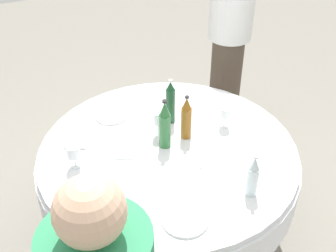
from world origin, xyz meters
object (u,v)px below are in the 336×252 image
Objects in this scene: dining_table at (168,166)px; bottle_amber_south at (186,118)px; wine_glass_left at (74,153)px; bottle_clear_west at (253,177)px; plate_outer at (112,115)px; wine_glass_right at (158,119)px; plate_far at (185,219)px; bottle_dark_green_north at (170,103)px; wine_glass_north at (225,113)px; person_south at (229,43)px; bottle_green_front at (165,125)px.

bottle_amber_south is at bearing 22.33° from dining_table.
wine_glass_left is (-0.69, 0.01, -0.04)m from bottle_amber_south.
bottle_clear_west reaches higher than plate_outer.
wine_glass_right reaches higher than plate_far.
wine_glass_left is (-0.67, -0.18, -0.05)m from bottle_dark_green_north.
wine_glass_north is 0.43m from wine_glass_right.
wine_glass_north is 0.74m from plate_outer.
wine_glass_left is at bearing -104.67° from person_south.
plate_outer reaches higher than dining_table.
dining_table is 6.15× the size of bottle_clear_west.
wine_glass_north is 0.83× the size of wine_glass_right.
bottle_dark_green_north is (0.13, 0.21, -0.00)m from bottle_green_front.
person_south reaches higher than plate_outer.
bottle_green_front reaches higher than bottle_dark_green_north.
bottle_clear_west is (0.25, -0.55, -0.03)m from bottle_green_front.
bottle_clear_west is at bearing 4.22° from plate_far.
plate_outer is at bearing 93.06° from plate_far.
bottle_amber_south is 0.69m from plate_far.
person_south reaches higher than bottle_amber_south.
wine_glass_right is at bearing 168.36° from wine_glass_north.
dining_table is 5.34× the size of bottle_amber_south.
bottle_green_front is 0.61m from plate_far.
bottle_clear_west is 0.71m from wine_glass_right.
bottle_green_front is 0.12m from wine_glass_right.
wine_glass_north is at bearing 46.90° from plate_far.
dining_table is 1.30m from person_south.
bottle_green_front is at bearing -121.58° from bottle_dark_green_north.
bottle_amber_south is 2.12× the size of wine_glass_north.
bottle_green_front is at bearing 114.49° from bottle_clear_west.
person_south is (0.92, 0.87, 0.27)m from dining_table.
bottle_green_front is 1.26× the size of bottle_clear_west.
dining_table is at bearing -117.04° from bottle_dark_green_north.
bottle_dark_green_north reaches higher than bottle_clear_west.
bottle_dark_green_north is at bearing 98.88° from bottle_clear_west.
wine_glass_north is (0.29, -0.19, -0.04)m from bottle_dark_green_north.
wine_glass_right is at bearing -95.32° from person_south.
plate_outer is at bearing 114.01° from dining_table.
plate_outer is (-0.35, 0.40, -0.13)m from bottle_amber_south.
bottle_amber_south is 0.59m from bottle_clear_west.
plate_outer is at bearing 115.04° from bottle_green_front.
person_south reaches higher than wine_glass_right.
bottle_dark_green_north is at bearing 96.52° from bottle_amber_south.
wine_glass_north is (0.42, 0.06, 0.25)m from dining_table.
person_south is at bearing 46.52° from bottle_amber_south.
bottle_dark_green_north reaches higher than plate_far.
wine_glass_left is (-0.54, 0.03, -0.05)m from bottle_green_front.
wine_glass_right is at bearing 78.14° from plate_far.
bottle_green_front is 2.27× the size of wine_glass_left.
wine_glass_right is 0.72× the size of plate_far.
plate_far is at bearing -101.86° from wine_glass_right.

